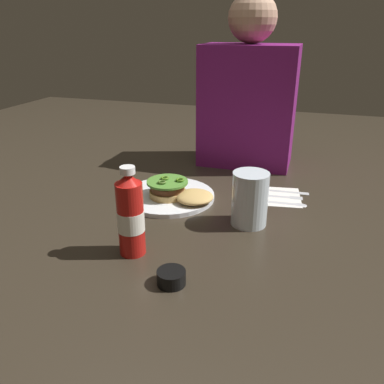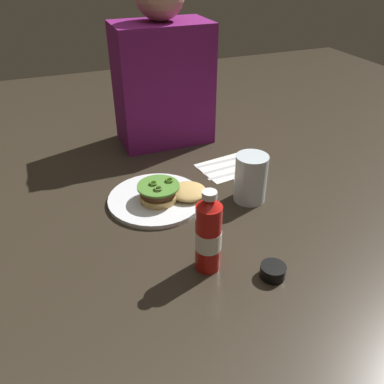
# 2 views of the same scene
# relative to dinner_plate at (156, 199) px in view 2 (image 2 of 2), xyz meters

# --- Properties ---
(ground_plane) EXTENTS (3.00, 3.00, 0.00)m
(ground_plane) POSITION_rel_dinner_plate_xyz_m (0.12, -0.16, -0.01)
(ground_plane) COLOR #2E271D
(dinner_plate) EXTENTS (0.26, 0.26, 0.01)m
(dinner_plate) POSITION_rel_dinner_plate_xyz_m (0.00, 0.00, 0.00)
(dinner_plate) COLOR white
(dinner_plate) RESTS_ON ground_plane
(burger_sandwich) EXTENTS (0.19, 0.12, 0.05)m
(burger_sandwich) POSITION_rel_dinner_plate_xyz_m (0.04, -0.02, 0.03)
(burger_sandwich) COLOR tan
(burger_sandwich) RESTS_ON dinner_plate
(ketchup_bottle) EXTENTS (0.06, 0.06, 0.20)m
(ketchup_bottle) POSITION_rel_dinner_plate_xyz_m (0.03, -0.29, 0.08)
(ketchup_bottle) COLOR red
(ketchup_bottle) RESTS_ON ground_plane
(water_glass) EXTENTS (0.09, 0.09, 0.13)m
(water_glass) POSITION_rel_dinner_plate_xyz_m (0.25, -0.08, 0.06)
(water_glass) COLOR silver
(water_glass) RESTS_ON ground_plane
(condiment_cup) EXTENTS (0.06, 0.06, 0.03)m
(condiment_cup) POSITION_rel_dinner_plate_xyz_m (0.15, -0.37, 0.01)
(condiment_cup) COLOR black
(condiment_cup) RESTS_ON ground_plane
(napkin) EXTENTS (0.20, 0.16, 0.00)m
(napkin) POSITION_rel_dinner_plate_xyz_m (0.27, 0.10, -0.00)
(napkin) COLOR white
(napkin) RESTS_ON ground_plane
(spoon_utensil) EXTENTS (0.20, 0.03, 0.00)m
(spoon_utensil) POSITION_rel_dinner_plate_xyz_m (0.31, 0.06, -0.00)
(spoon_utensil) COLOR silver
(spoon_utensil) RESTS_ON napkin
(fork_utensil) EXTENTS (0.19, 0.04, 0.00)m
(fork_utensil) POSITION_rel_dinner_plate_xyz_m (0.29, 0.10, -0.00)
(fork_utensil) COLOR silver
(fork_utensil) RESTS_ON napkin
(butter_knife) EXTENTS (0.21, 0.03, 0.00)m
(butter_knife) POSITION_rel_dinner_plate_xyz_m (0.29, 0.14, -0.00)
(butter_knife) COLOR silver
(butter_knife) RESTS_ON napkin
(diner_person) EXTENTS (0.31, 0.19, 0.55)m
(diner_person) POSITION_rel_dinner_plate_xyz_m (0.15, 0.38, 0.23)
(diner_person) COLOR #721864
(diner_person) RESTS_ON ground_plane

